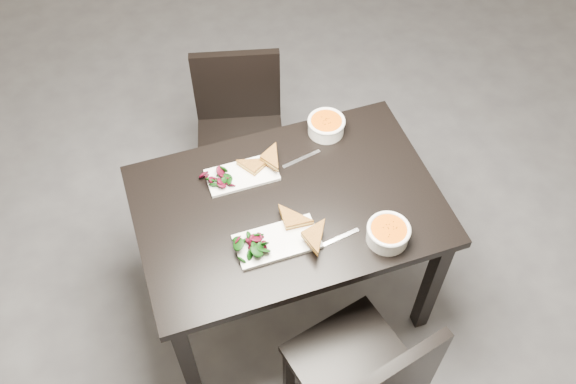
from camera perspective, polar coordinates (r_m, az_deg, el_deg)
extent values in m
plane|color=#47474C|center=(3.39, 2.74, -1.28)|extent=(5.00, 5.00, 0.00)
cube|color=black|center=(2.48, 0.00, -1.26)|extent=(1.20, 0.80, 0.04)
cube|color=black|center=(2.60, -9.18, -15.08)|extent=(0.06, 0.06, 0.71)
cube|color=black|center=(2.79, 12.99, -8.21)|extent=(0.06, 0.06, 0.71)
cube|color=black|center=(2.94, -12.21, -3.22)|extent=(0.06, 0.06, 0.71)
cube|color=black|center=(3.11, 7.41, 2.08)|extent=(0.06, 0.06, 0.71)
cube|color=black|center=(2.50, 5.98, -15.47)|extent=(0.50, 0.50, 0.04)
cube|color=black|center=(2.72, 0.07, -16.17)|extent=(0.05, 0.05, 0.41)
cube|color=black|center=(2.81, 6.48, -12.46)|extent=(0.05, 0.05, 0.41)
cube|color=black|center=(3.10, -4.32, 4.30)|extent=(0.51, 0.51, 0.04)
cube|color=black|center=(3.17, -7.21, -1.06)|extent=(0.05, 0.05, 0.41)
cube|color=black|center=(3.16, -0.70, -0.64)|extent=(0.05, 0.05, 0.41)
cube|color=black|center=(3.39, -7.25, 3.83)|extent=(0.05, 0.05, 0.41)
cube|color=black|center=(3.39, -1.16, 4.24)|extent=(0.05, 0.05, 0.41)
cube|color=black|center=(3.07, -4.71, 9.67)|extent=(0.42, 0.14, 0.40)
cube|color=white|center=(2.36, -1.00, -4.56)|extent=(0.32, 0.16, 0.02)
cylinder|color=white|center=(2.38, 9.11, -3.84)|extent=(0.16, 0.16, 0.06)
cylinder|color=orange|center=(2.35, 9.19, -3.46)|extent=(0.14, 0.14, 0.02)
torus|color=white|center=(2.35, 9.21, -3.36)|extent=(0.17, 0.17, 0.02)
cube|color=silver|center=(2.38, 4.59, -4.26)|extent=(0.18, 0.04, 0.00)
cube|color=white|center=(2.55, -4.22, 1.56)|extent=(0.29, 0.14, 0.01)
cylinder|color=white|center=(2.70, 3.50, 5.98)|extent=(0.16, 0.16, 0.06)
cylinder|color=orange|center=(2.68, 3.53, 6.39)|extent=(0.13, 0.13, 0.02)
torus|color=white|center=(2.67, 3.54, 6.49)|extent=(0.16, 0.16, 0.02)
cube|color=silver|center=(2.61, 1.23, 3.04)|extent=(0.18, 0.05, 0.00)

